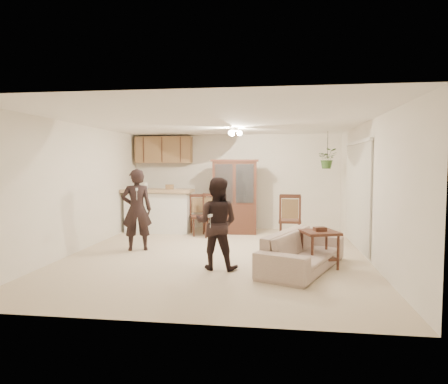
# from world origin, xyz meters

# --- Properties ---
(floor) EXTENTS (6.50, 6.50, 0.00)m
(floor) POSITION_xyz_m (0.00, 0.00, 0.00)
(floor) COLOR beige
(floor) RESTS_ON ground
(ceiling) EXTENTS (5.50, 6.50, 0.02)m
(ceiling) POSITION_xyz_m (0.00, 0.00, 2.50)
(ceiling) COLOR white
(ceiling) RESTS_ON wall_back
(wall_back) EXTENTS (5.50, 0.02, 2.50)m
(wall_back) POSITION_xyz_m (0.00, 3.25, 1.25)
(wall_back) COLOR white
(wall_back) RESTS_ON ground
(wall_front) EXTENTS (5.50, 0.02, 2.50)m
(wall_front) POSITION_xyz_m (0.00, -3.25, 1.25)
(wall_front) COLOR white
(wall_front) RESTS_ON ground
(wall_left) EXTENTS (0.02, 6.50, 2.50)m
(wall_left) POSITION_xyz_m (-2.75, 0.00, 1.25)
(wall_left) COLOR white
(wall_left) RESTS_ON ground
(wall_right) EXTENTS (0.02, 6.50, 2.50)m
(wall_right) POSITION_xyz_m (2.75, 0.00, 1.25)
(wall_right) COLOR white
(wall_right) RESTS_ON ground
(breakfast_bar) EXTENTS (1.60, 0.55, 1.00)m
(breakfast_bar) POSITION_xyz_m (-1.85, 2.35, 0.50)
(breakfast_bar) COLOR white
(breakfast_bar) RESTS_ON floor
(bar_top) EXTENTS (1.75, 0.70, 0.08)m
(bar_top) POSITION_xyz_m (-1.85, 2.35, 1.05)
(bar_top) COLOR tan
(bar_top) RESTS_ON breakfast_bar
(upper_cabinets) EXTENTS (1.50, 0.34, 0.70)m
(upper_cabinets) POSITION_xyz_m (-1.90, 3.07, 2.10)
(upper_cabinets) COLOR brown
(upper_cabinets) RESTS_ON wall_back
(vertical_blinds) EXTENTS (0.06, 2.30, 2.10)m
(vertical_blinds) POSITION_xyz_m (2.71, 0.90, 1.10)
(vertical_blinds) COLOR beige
(vertical_blinds) RESTS_ON wall_right
(ceiling_fixture) EXTENTS (0.36, 0.36, 0.20)m
(ceiling_fixture) POSITION_xyz_m (0.20, 1.20, 2.40)
(ceiling_fixture) COLOR #FFE8BF
(ceiling_fixture) RESTS_ON ceiling
(hanging_plant) EXTENTS (0.43, 0.37, 0.48)m
(hanging_plant) POSITION_xyz_m (2.30, 2.40, 1.85)
(hanging_plant) COLOR #285321
(hanging_plant) RESTS_ON ceiling
(plant_cord) EXTENTS (0.01, 0.01, 0.65)m
(plant_cord) POSITION_xyz_m (2.30, 2.40, 2.17)
(plant_cord) COLOR black
(plant_cord) RESTS_ON ceiling
(sofa) EXTENTS (1.40, 2.01, 0.73)m
(sofa) POSITION_xyz_m (1.55, -0.80, 0.37)
(sofa) COLOR beige
(sofa) RESTS_ON floor
(adult) EXTENTS (0.77, 0.64, 1.80)m
(adult) POSITION_xyz_m (-1.64, 0.24, 0.90)
(adult) COLOR black
(adult) RESTS_ON floor
(child) EXTENTS (0.72, 0.59, 1.35)m
(child) POSITION_xyz_m (0.14, -0.95, 0.68)
(child) COLOR black
(child) RESTS_ON floor
(china_hutch) EXTENTS (1.18, 0.50, 1.83)m
(china_hutch) POSITION_xyz_m (0.08, 2.43, 0.91)
(china_hutch) COLOR #3C1E15
(china_hutch) RESTS_ON floor
(side_table) EXTENTS (0.70, 0.70, 0.68)m
(side_table) POSITION_xyz_m (1.83, -0.64, 0.32)
(side_table) COLOR #3C1E15
(side_table) RESTS_ON floor
(chair_bar) EXTENTS (0.56, 0.56, 0.97)m
(chair_bar) POSITION_xyz_m (-0.78, 2.29, 0.27)
(chair_bar) COLOR #3C1E15
(chair_bar) RESTS_ON floor
(chair_hutch_left) EXTENTS (0.61, 0.61, 1.01)m
(chair_hutch_left) POSITION_xyz_m (-0.58, 1.93, 0.29)
(chair_hutch_left) COLOR #3C1E15
(chair_hutch_left) RESTS_ON floor
(chair_hutch_right) EXTENTS (0.49, 0.49, 1.08)m
(chair_hutch_right) POSITION_xyz_m (1.40, 1.41, 0.30)
(chair_hutch_right) COLOR #3C1E15
(chair_hutch_right) RESTS_ON floor
(controller_adult) EXTENTS (0.09, 0.15, 0.04)m
(controller_adult) POSITION_xyz_m (-1.51, -0.12, 1.25)
(controller_adult) COLOR white
(controller_adult) RESTS_ON adult
(controller_child) EXTENTS (0.06, 0.13, 0.04)m
(controller_child) POSITION_xyz_m (0.10, -1.30, 0.92)
(controller_child) COLOR white
(controller_child) RESTS_ON child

